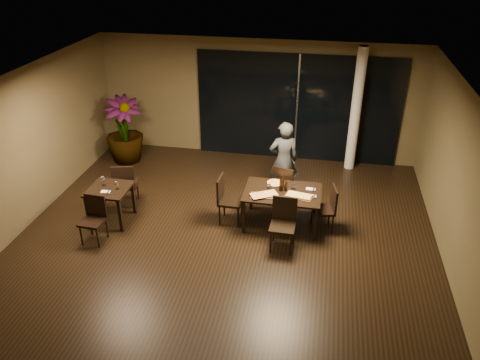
% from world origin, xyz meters
% --- Properties ---
extents(ground, '(8.00, 8.00, 0.00)m').
position_xyz_m(ground, '(0.00, 0.00, 0.00)').
color(ground, black).
rests_on(ground, ground).
extents(wall_back, '(8.00, 0.10, 3.00)m').
position_xyz_m(wall_back, '(0.00, 4.05, 1.50)').
color(wall_back, brown).
rests_on(wall_back, ground).
extents(wall_front, '(8.00, 0.10, 3.00)m').
position_xyz_m(wall_front, '(0.00, -4.05, 1.50)').
color(wall_front, brown).
rests_on(wall_front, ground).
extents(wall_left, '(0.10, 8.00, 3.00)m').
position_xyz_m(wall_left, '(-4.05, 0.00, 1.50)').
color(wall_left, brown).
rests_on(wall_left, ground).
extents(wall_right, '(0.10, 8.00, 3.00)m').
position_xyz_m(wall_right, '(4.05, 0.00, 1.50)').
color(wall_right, brown).
rests_on(wall_right, ground).
extents(ceiling, '(8.00, 8.00, 0.04)m').
position_xyz_m(ceiling, '(0.00, 0.00, 3.02)').
color(ceiling, silver).
rests_on(ceiling, wall_back).
extents(window_panel, '(5.00, 0.06, 2.70)m').
position_xyz_m(window_panel, '(1.00, 3.96, 1.35)').
color(window_panel, black).
rests_on(window_panel, ground).
extents(column, '(0.24, 0.24, 3.00)m').
position_xyz_m(column, '(2.40, 3.65, 1.50)').
color(column, silver).
rests_on(column, ground).
extents(main_table, '(1.50, 1.00, 0.75)m').
position_xyz_m(main_table, '(1.00, 0.80, 0.68)').
color(main_table, black).
rests_on(main_table, ground).
extents(side_table, '(0.80, 0.80, 0.75)m').
position_xyz_m(side_table, '(-2.40, 0.30, 0.62)').
color(side_table, black).
rests_on(side_table, ground).
extents(chair_main_far, '(0.58, 0.58, 0.98)m').
position_xyz_m(chair_main_far, '(0.99, 1.47, 0.55)').
color(chair_main_far, black).
rests_on(chair_main_far, ground).
extents(chair_main_near, '(0.47, 0.47, 0.99)m').
position_xyz_m(chair_main_near, '(1.10, 0.09, 0.55)').
color(chair_main_near, black).
rests_on(chair_main_near, ground).
extents(chair_main_left, '(0.48, 0.48, 1.00)m').
position_xyz_m(chair_main_left, '(-0.10, 0.71, 0.56)').
color(chair_main_left, black).
rests_on(chair_main_left, ground).
extents(chair_main_right, '(0.51, 0.51, 0.93)m').
position_xyz_m(chair_main_right, '(1.89, 0.79, 0.52)').
color(chair_main_right, black).
rests_on(chair_main_right, ground).
extents(chair_side_far, '(0.56, 0.56, 1.01)m').
position_xyz_m(chair_side_far, '(-2.32, 0.88, 0.56)').
color(chair_side_far, black).
rests_on(chair_side_far, ground).
extents(chair_side_near, '(0.45, 0.45, 0.91)m').
position_xyz_m(chair_side_near, '(-2.43, -0.36, 0.51)').
color(chair_side_near, black).
rests_on(chair_side_near, ground).
extents(diner, '(0.68, 0.55, 1.75)m').
position_xyz_m(diner, '(0.90, 1.95, 0.87)').
color(diner, '#292C2E').
rests_on(diner, ground).
extents(potted_plant, '(1.28, 1.28, 1.67)m').
position_xyz_m(potted_plant, '(-3.21, 3.00, 0.84)').
color(potted_plant, '#244C19').
rests_on(potted_plant, ground).
extents(pizza_board_left, '(0.54, 0.31, 0.01)m').
position_xyz_m(pizza_board_left, '(0.67, 0.57, 0.76)').
color(pizza_board_left, '#402714').
rests_on(pizza_board_left, main_table).
extents(pizza_board_right, '(0.57, 0.39, 0.01)m').
position_xyz_m(pizza_board_right, '(1.33, 0.66, 0.76)').
color(pizza_board_right, '#472B16').
rests_on(pizza_board_right, main_table).
extents(oblong_pizza_left, '(0.54, 0.44, 0.02)m').
position_xyz_m(oblong_pizza_left, '(0.67, 0.57, 0.77)').
color(oblong_pizza_left, maroon).
rests_on(oblong_pizza_left, pizza_board_left).
extents(oblong_pizza_right, '(0.48, 0.28, 0.02)m').
position_xyz_m(oblong_pizza_right, '(1.33, 0.66, 0.77)').
color(oblong_pizza_right, maroon).
rests_on(oblong_pizza_right, pizza_board_right).
extents(round_pizza, '(0.31, 0.31, 0.01)m').
position_xyz_m(round_pizza, '(0.82, 1.10, 0.76)').
color(round_pizza, '#AA3A12').
rests_on(round_pizza, main_table).
extents(bottle_a, '(0.07, 0.07, 0.33)m').
position_xyz_m(bottle_a, '(0.97, 0.84, 0.91)').
color(bottle_a, black).
rests_on(bottle_a, main_table).
extents(bottle_b, '(0.06, 0.06, 0.27)m').
position_xyz_m(bottle_b, '(1.06, 0.85, 0.88)').
color(bottle_b, black).
rests_on(bottle_b, main_table).
extents(bottle_c, '(0.07, 0.07, 0.30)m').
position_xyz_m(bottle_c, '(0.98, 0.95, 0.90)').
color(bottle_c, black).
rests_on(bottle_c, main_table).
extents(tumbler_left, '(0.07, 0.07, 0.08)m').
position_xyz_m(tumbler_left, '(0.72, 0.89, 0.79)').
color(tumbler_left, white).
rests_on(tumbler_left, main_table).
extents(tumbler_right, '(0.07, 0.07, 0.09)m').
position_xyz_m(tumbler_right, '(1.20, 0.96, 0.79)').
color(tumbler_right, white).
rests_on(tumbler_right, main_table).
extents(napkin_near, '(0.19, 0.11, 0.01)m').
position_xyz_m(napkin_near, '(1.57, 0.71, 0.76)').
color(napkin_near, white).
rests_on(napkin_near, main_table).
extents(napkin_far, '(0.19, 0.11, 0.01)m').
position_xyz_m(napkin_far, '(1.54, 0.99, 0.76)').
color(napkin_far, white).
rests_on(napkin_far, main_table).
extents(wine_glass_a, '(0.09, 0.09, 0.20)m').
position_xyz_m(wine_glass_a, '(-2.55, 0.39, 0.85)').
color(wine_glass_a, white).
rests_on(wine_glass_a, side_table).
extents(wine_glass_b, '(0.07, 0.07, 0.17)m').
position_xyz_m(wine_glass_b, '(-2.22, 0.29, 0.83)').
color(wine_glass_b, white).
rests_on(wine_glass_b, side_table).
extents(side_napkin, '(0.19, 0.13, 0.01)m').
position_xyz_m(side_napkin, '(-2.39, 0.14, 0.76)').
color(side_napkin, white).
rests_on(side_napkin, side_table).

